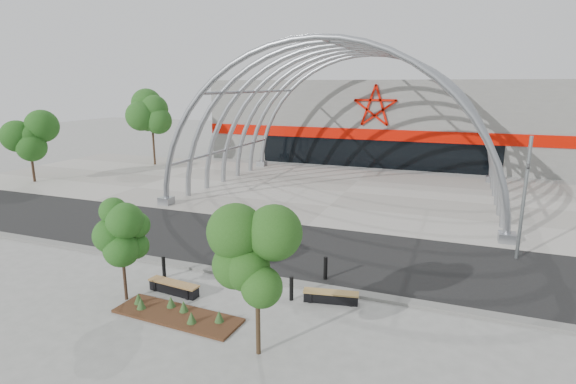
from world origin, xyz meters
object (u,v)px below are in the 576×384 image
(signal_pole, at_px, (524,197))
(street_tree_0, at_px, (121,232))
(bollard_2, at_px, (225,261))
(bench_1, at_px, (331,297))
(street_tree_1, at_px, (257,261))
(bench_0, at_px, (174,288))

(signal_pole, height_order, street_tree_0, signal_pole)
(bollard_2, bearing_deg, bench_1, -12.93)
(signal_pole, xyz_separation_m, bench_1, (-6.62, -6.98, -2.67))
(street_tree_0, distance_m, bench_1, 7.76)
(street_tree_0, distance_m, street_tree_1, 6.05)
(signal_pole, bearing_deg, street_tree_1, -125.66)
(bollard_2, bearing_deg, street_tree_1, -52.31)
(signal_pole, distance_m, bench_0, 15.11)
(street_tree_1, xyz_separation_m, bollard_2, (-3.79, 4.90, -2.44))
(bench_0, xyz_separation_m, bench_1, (5.66, 1.41, -0.01))
(bench_0, relative_size, bollard_2, 2.50)
(street_tree_0, xyz_separation_m, bench_1, (6.99, 2.44, -2.35))
(bench_1, bearing_deg, street_tree_0, -160.74)
(street_tree_1, height_order, bollard_2, street_tree_1)
(signal_pole, distance_m, street_tree_0, 16.55)
(street_tree_1, height_order, bench_1, street_tree_1)
(signal_pole, xyz_separation_m, street_tree_0, (-13.61, -9.42, -0.32))
(street_tree_1, relative_size, bollard_2, 4.68)
(street_tree_1, distance_m, bench_1, 4.76)
(signal_pole, relative_size, bench_0, 2.57)
(street_tree_1, bearing_deg, bench_1, 73.79)
(bench_0, bearing_deg, bench_1, 13.96)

